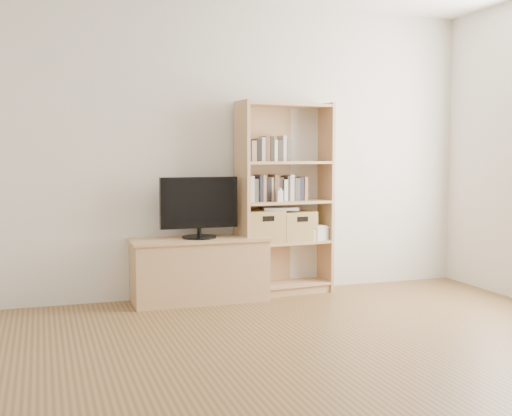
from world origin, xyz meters
name	(u,v)px	position (x,y,z in m)	size (l,w,h in m)	color
floor	(370,386)	(0.00, 0.00, 0.00)	(4.50, 5.00, 0.01)	brown
back_wall	(237,151)	(0.00, 2.50, 1.30)	(4.50, 0.02, 2.60)	silver
tv_stand	(200,271)	(-0.40, 2.29, 0.26)	(1.15, 0.43, 0.53)	tan
bookshelf	(285,199)	(0.41, 2.35, 0.87)	(0.87, 0.31, 1.73)	tan
television	(199,207)	(-0.40, 2.29, 0.81)	(0.68, 0.05, 0.53)	black
books_row_mid	(284,187)	(0.40, 2.37, 0.97)	(0.90, 0.18, 0.24)	#362F2C
books_row_upper	(265,149)	(0.21, 2.35, 1.31)	(0.40, 0.15, 0.21)	#362F2C
baby_monitor	(280,196)	(0.32, 2.24, 0.90)	(0.05, 0.03, 0.10)	white
basket_left	(262,226)	(0.18, 2.32, 0.62)	(0.35, 0.29, 0.29)	#AA8C4C
basket_right	(295,226)	(0.51, 2.35, 0.62)	(0.32, 0.27, 0.27)	#AA8C4C
laptop	(280,208)	(0.35, 2.33, 0.78)	(0.31, 0.22, 0.02)	white
magazine_stack	(314,233)	(0.70, 2.37, 0.54)	(0.17, 0.24, 0.11)	beige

